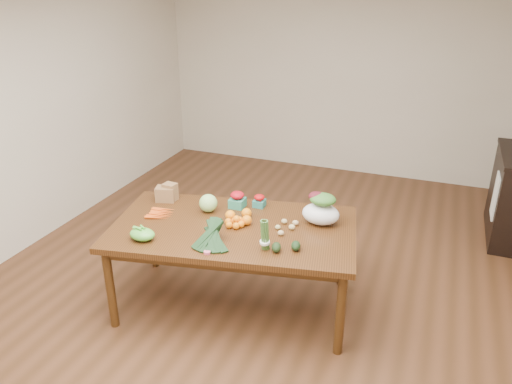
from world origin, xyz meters
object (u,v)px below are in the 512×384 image
at_px(dining_table, 234,266).
at_px(asparagus_bundle, 265,235).
at_px(kale_bunch, 210,237).
at_px(cabbage, 208,203).
at_px(mandarin_cluster, 236,221).
at_px(salad_bag, 321,210).
at_px(paper_bag, 166,192).

relative_size(dining_table, asparagus_bundle, 7.77).
bearing_deg(kale_bunch, dining_table, 75.27).
height_order(dining_table, cabbage, cabbage).
distance_m(mandarin_cluster, kale_bunch, 0.39).
xyz_separation_m(asparagus_bundle, salad_bag, (0.28, 0.56, -0.01)).
bearing_deg(mandarin_cluster, kale_bunch, -96.87).
relative_size(dining_table, cabbage, 12.54).
bearing_deg(paper_bag, salad_bag, 2.52).
height_order(mandarin_cluster, salad_bag, salad_bag).
bearing_deg(cabbage, asparagus_bundle, -32.97).
bearing_deg(kale_bunch, mandarin_cluster, 72.39).
distance_m(cabbage, mandarin_cluster, 0.36).
distance_m(cabbage, kale_bunch, 0.61).
bearing_deg(mandarin_cluster, dining_table, -140.00).
xyz_separation_m(paper_bag, mandarin_cluster, (0.78, -0.22, -0.03)).
height_order(dining_table, asparagus_bundle, asparagus_bundle).
height_order(paper_bag, salad_bag, salad_bag).
xyz_separation_m(paper_bag, asparagus_bundle, (1.12, -0.50, 0.05)).
bearing_deg(cabbage, kale_bunch, -62.60).
relative_size(paper_bag, cabbage, 1.44).
relative_size(paper_bag, asparagus_bundle, 0.89).
bearing_deg(paper_bag, asparagus_bundle, -24.00).
xyz_separation_m(mandarin_cluster, asparagus_bundle, (0.34, -0.28, 0.08)).
distance_m(cabbage, salad_bag, 0.95).
bearing_deg(dining_table, salad_bag, 14.29).
xyz_separation_m(cabbage, asparagus_bundle, (0.67, -0.43, 0.05)).
height_order(mandarin_cluster, kale_bunch, kale_bunch).
height_order(dining_table, salad_bag, salad_bag).
xyz_separation_m(paper_bag, kale_bunch, (0.73, -0.60, 0.00)).
bearing_deg(dining_table, cabbage, 139.66).
relative_size(dining_table, mandarin_cluster, 10.79).
relative_size(cabbage, mandarin_cluster, 0.86).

